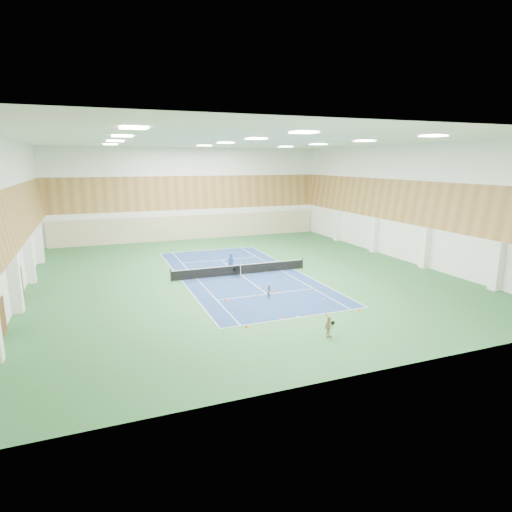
# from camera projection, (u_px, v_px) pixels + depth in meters

# --- Properties ---
(ground) EXTENTS (40.00, 40.00, 0.00)m
(ground) POSITION_uv_depth(u_px,v_px,m) (241.00, 275.00, 39.44)
(ground) COLOR #295F32
(ground) RESTS_ON ground
(room_shell) EXTENTS (36.00, 40.00, 12.00)m
(room_shell) POSITION_uv_depth(u_px,v_px,m) (240.00, 210.00, 38.14)
(room_shell) COLOR white
(room_shell) RESTS_ON ground
(wood_cladding) EXTENTS (36.00, 40.00, 8.00)m
(wood_cladding) POSITION_uv_depth(u_px,v_px,m) (240.00, 187.00, 37.71)
(wood_cladding) COLOR #9F713B
(wood_cladding) RESTS_ON room_shell
(ceiling_light_grid) EXTENTS (21.40, 25.40, 0.06)m
(ceiling_light_grid) POSITION_uv_depth(u_px,v_px,m) (239.00, 141.00, 36.86)
(ceiling_light_grid) COLOR white
(ceiling_light_grid) RESTS_ON room_shell
(court_surface) EXTENTS (10.97, 23.77, 0.01)m
(court_surface) POSITION_uv_depth(u_px,v_px,m) (241.00, 275.00, 39.44)
(court_surface) COLOR navy
(court_surface) RESTS_ON ground
(tennis_balls_scatter) EXTENTS (10.57, 22.77, 0.07)m
(tennis_balls_scatter) POSITION_uv_depth(u_px,v_px,m) (241.00, 274.00, 39.43)
(tennis_balls_scatter) COLOR #CDD324
(tennis_balls_scatter) RESTS_ON ground
(tennis_net) EXTENTS (12.80, 0.10, 1.10)m
(tennis_net) POSITION_uv_depth(u_px,v_px,m) (241.00, 269.00, 39.32)
(tennis_net) COLOR black
(tennis_net) RESTS_ON ground
(back_curtain) EXTENTS (35.40, 0.16, 3.20)m
(back_curtain) POSITION_uv_depth(u_px,v_px,m) (192.00, 227.00, 57.07)
(back_curtain) COLOR #C6B793
(back_curtain) RESTS_ON ground
(door_left_a) EXTENTS (0.08, 1.80, 2.20)m
(door_left_a) POSITION_uv_depth(u_px,v_px,m) (2.00, 317.00, 25.60)
(door_left_a) COLOR #593319
(door_left_a) RESTS_ON ground
(door_left_b) EXTENTS (0.08, 1.80, 2.20)m
(door_left_b) POSITION_uv_depth(u_px,v_px,m) (21.00, 283.00, 32.88)
(door_left_b) COLOR #593319
(door_left_b) RESTS_ON ground
(coach) EXTENTS (0.73, 0.56, 1.80)m
(coach) POSITION_uv_depth(u_px,v_px,m) (231.00, 263.00, 40.25)
(coach) COLOR navy
(coach) RESTS_ON ground
(child_court) EXTENTS (0.55, 0.44, 1.06)m
(child_court) POSITION_uv_depth(u_px,v_px,m) (269.00, 292.00, 32.48)
(child_court) COLOR gray
(child_court) RESTS_ON ground
(child_apron) EXTENTS (0.81, 0.59, 1.27)m
(child_apron) POSITION_uv_depth(u_px,v_px,m) (329.00, 327.00, 25.31)
(child_apron) COLOR tan
(child_apron) RESTS_ON ground
(ball_cart) EXTENTS (0.59, 0.59, 0.87)m
(ball_cart) POSITION_uv_depth(u_px,v_px,m) (237.00, 272.00, 38.59)
(ball_cart) COLOR black
(ball_cart) RESTS_ON ground
(cone_svc_a) EXTENTS (0.20, 0.20, 0.22)m
(cone_svc_a) POSITION_uv_depth(u_px,v_px,m) (225.00, 300.00, 31.94)
(cone_svc_a) COLOR #E33E0B
(cone_svc_a) RESTS_ON ground
(cone_svc_b) EXTENTS (0.17, 0.17, 0.19)m
(cone_svc_b) POSITION_uv_depth(u_px,v_px,m) (257.00, 294.00, 33.27)
(cone_svc_b) COLOR #FE530D
(cone_svc_b) RESTS_ON ground
(cone_svc_c) EXTENTS (0.19, 0.19, 0.21)m
(cone_svc_c) POSITION_uv_depth(u_px,v_px,m) (275.00, 291.00, 34.07)
(cone_svc_c) COLOR #E0480B
(cone_svc_c) RESTS_ON ground
(cone_svc_d) EXTENTS (0.18, 0.18, 0.20)m
(cone_svc_d) POSITION_uv_depth(u_px,v_px,m) (312.00, 288.00, 34.82)
(cone_svc_d) COLOR orange
(cone_svc_d) RESTS_ON ground
(cone_base_a) EXTENTS (0.19, 0.19, 0.21)m
(cone_base_a) POSITION_uv_depth(u_px,v_px,m) (247.00, 326.00, 26.85)
(cone_base_a) COLOR #D6430B
(cone_base_a) RESTS_ON ground
(cone_base_b) EXTENTS (0.18, 0.18, 0.20)m
(cone_base_b) POSITION_uv_depth(u_px,v_px,m) (282.00, 317.00, 28.40)
(cone_base_b) COLOR orange
(cone_base_b) RESTS_ON ground
(cone_base_c) EXTENTS (0.20, 0.20, 0.22)m
(cone_base_c) POSITION_uv_depth(u_px,v_px,m) (327.00, 314.00, 28.86)
(cone_base_c) COLOR #E25D0B
(cone_base_c) RESTS_ON ground
(cone_base_d) EXTENTS (0.19, 0.19, 0.21)m
(cone_base_d) POSITION_uv_depth(u_px,v_px,m) (360.00, 310.00, 29.68)
(cone_base_d) COLOR orange
(cone_base_d) RESTS_ON ground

